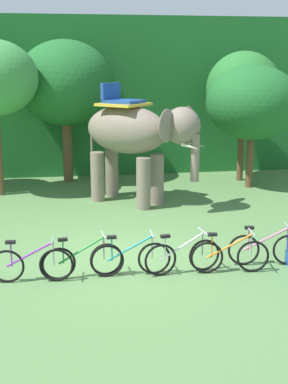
{
  "coord_description": "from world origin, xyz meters",
  "views": [
    {
      "loc": [
        -1.2,
        -11.27,
        4.41
      ],
      "look_at": [
        0.69,
        1.0,
        1.3
      ],
      "focal_mm": 48.66,
      "sensor_mm": 36.0,
      "label": 1
    }
  ],
  "objects_px": {
    "bike_white": "(182,256)",
    "bike_teal": "(131,258)",
    "bike_orange": "(230,256)",
    "tree_center_right": "(243,89)",
    "bike_green": "(83,260)",
    "bike_pink": "(266,249)",
    "bike_purple": "(31,264)",
    "tree_far_right": "(65,83)",
    "elephant": "(135,135)",
    "tree_center_left": "(253,103)"
  },
  "relations": [
    {
      "from": "elephant",
      "to": "tree_center_left",
      "type": "bearing_deg",
      "value": 20.31
    },
    {
      "from": "bike_green",
      "to": "bike_pink",
      "type": "height_order",
      "value": "same"
    },
    {
      "from": "bike_green",
      "to": "bike_teal",
      "type": "height_order",
      "value": "same"
    },
    {
      "from": "bike_purple",
      "to": "bike_white",
      "type": "distance_m",
      "value": 3.16
    },
    {
      "from": "elephant",
      "to": "bike_green",
      "type": "relative_size",
      "value": 2.22
    },
    {
      "from": "tree_center_right",
      "to": "bike_pink",
      "type": "distance_m",
      "value": 9.19
    },
    {
      "from": "bike_teal",
      "to": "bike_orange",
      "type": "height_order",
      "value": "same"
    },
    {
      "from": "bike_green",
      "to": "bike_orange",
      "type": "distance_m",
      "value": 3.13
    },
    {
      "from": "bike_teal",
      "to": "bike_purple",
      "type": "bearing_deg",
      "value": -179.16
    },
    {
      "from": "bike_purple",
      "to": "bike_white",
      "type": "height_order",
      "value": "same"
    },
    {
      "from": "tree_far_right",
      "to": "bike_white",
      "type": "relative_size",
      "value": 3.07
    },
    {
      "from": "tree_center_right",
      "to": "bike_orange",
      "type": "bearing_deg",
      "value": -110.2
    },
    {
      "from": "bike_pink",
      "to": "elephant",
      "type": "bearing_deg",
      "value": 110.98
    },
    {
      "from": "tree_far_right",
      "to": "bike_purple",
      "type": "relative_size",
      "value": 3.06
    },
    {
      "from": "bike_teal",
      "to": "tree_center_right",
      "type": "bearing_deg",
      "value": 58.0
    },
    {
      "from": "tree_center_right",
      "to": "bike_purple",
      "type": "bearing_deg",
      "value": -130.81
    },
    {
      "from": "tree_far_right",
      "to": "bike_green",
      "type": "distance_m",
      "value": 9.91
    },
    {
      "from": "tree_center_right",
      "to": "bike_green",
      "type": "distance_m",
      "value": 10.98
    },
    {
      "from": "bike_orange",
      "to": "bike_teal",
      "type": "bearing_deg",
      "value": 175.16
    },
    {
      "from": "bike_purple",
      "to": "bike_orange",
      "type": "bearing_deg",
      "value": -2.05
    },
    {
      "from": "bike_teal",
      "to": "bike_orange",
      "type": "distance_m",
      "value": 2.12
    },
    {
      "from": "bike_white",
      "to": "bike_green",
      "type": "bearing_deg",
      "value": 177.49
    },
    {
      "from": "bike_teal",
      "to": "bike_white",
      "type": "xyz_separation_m",
      "value": [
        1.11,
        -0.05,
        0.0
      ]
    },
    {
      "from": "bike_pink",
      "to": "bike_green",
      "type": "bearing_deg",
      "value": -178.84
    },
    {
      "from": "elephant",
      "to": "bike_green",
      "type": "xyz_separation_m",
      "value": [
        -1.91,
        -5.69,
        -1.82
      ]
    },
    {
      "from": "bike_purple",
      "to": "bike_green",
      "type": "relative_size",
      "value": 1.0
    },
    {
      "from": "tree_far_right",
      "to": "tree_center_right",
      "type": "relative_size",
      "value": 1.08
    },
    {
      "from": "bike_purple",
      "to": "tree_far_right",
      "type": "bearing_deg",
      "value": 84.75
    },
    {
      "from": "bike_white",
      "to": "bike_orange",
      "type": "xyz_separation_m",
      "value": [
        1.01,
        -0.13,
        0.0
      ]
    },
    {
      "from": "bike_purple",
      "to": "bike_orange",
      "type": "relative_size",
      "value": 1.0
    },
    {
      "from": "bike_orange",
      "to": "tree_center_right",
      "type": "bearing_deg",
      "value": 69.8
    },
    {
      "from": "bike_green",
      "to": "bike_pink",
      "type": "relative_size",
      "value": 1.0
    },
    {
      "from": "elephant",
      "to": "bike_purple",
      "type": "bearing_deg",
      "value": -117.09
    },
    {
      "from": "elephant",
      "to": "tree_center_right",
      "type": "bearing_deg",
      "value": 32.02
    },
    {
      "from": "elephant",
      "to": "bike_orange",
      "type": "height_order",
      "value": "elephant"
    },
    {
      "from": "tree_far_right",
      "to": "bike_orange",
      "type": "distance_m",
      "value": 10.64
    },
    {
      "from": "tree_center_left",
      "to": "bike_purple",
      "type": "xyz_separation_m",
      "value": [
        -7.31,
        -7.38,
        -2.64
      ]
    },
    {
      "from": "bike_purple",
      "to": "bike_orange",
      "type": "xyz_separation_m",
      "value": [
        4.17,
        -0.15,
        0.0
      ]
    },
    {
      "from": "tree_center_left",
      "to": "tree_center_right",
      "type": "distance_m",
      "value": 1.21
    },
    {
      "from": "bike_teal",
      "to": "bike_white",
      "type": "distance_m",
      "value": 1.11
    },
    {
      "from": "bike_pink",
      "to": "bike_white",
      "type": "bearing_deg",
      "value": -174.83
    },
    {
      "from": "elephant",
      "to": "bike_orange",
      "type": "distance_m",
      "value": 6.31
    },
    {
      "from": "bike_purple",
      "to": "bike_orange",
      "type": "distance_m",
      "value": 4.17
    },
    {
      "from": "bike_white",
      "to": "bike_orange",
      "type": "distance_m",
      "value": 1.02
    },
    {
      "from": "tree_far_right",
      "to": "bike_pink",
      "type": "relative_size",
      "value": 3.07
    },
    {
      "from": "tree_far_right",
      "to": "elephant",
      "type": "distance_m",
      "value": 4.45
    },
    {
      "from": "tree_center_left",
      "to": "bike_orange",
      "type": "xyz_separation_m",
      "value": [
        -3.14,
        -7.53,
        -2.64
      ]
    },
    {
      "from": "elephant",
      "to": "bike_teal",
      "type": "xyz_separation_m",
      "value": [
        -0.9,
        -5.74,
        -1.82
      ]
    },
    {
      "from": "bike_white",
      "to": "bike_teal",
      "type": "bearing_deg",
      "value": 177.4
    },
    {
      "from": "tree_center_right",
      "to": "bike_pink",
      "type": "height_order",
      "value": "tree_center_right"
    }
  ]
}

